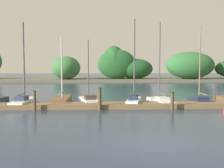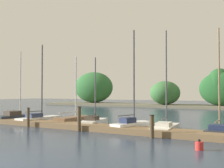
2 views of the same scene
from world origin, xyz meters
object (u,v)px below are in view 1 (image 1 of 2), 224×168
(sailboat_5, at_px, (160,100))
(sailboat_6, at_px, (200,100))
(sailboat_2, at_px, (62,100))
(sailboat_4, at_px, (134,100))
(mooring_piling_1, at_px, (35,101))
(mooring_piling_3, at_px, (172,101))
(sailboat_3, at_px, (89,100))
(mooring_piling_2, at_px, (100,99))
(sailboat_1, at_px, (24,101))

(sailboat_5, distance_m, sailboat_6, 3.24)
(sailboat_2, distance_m, sailboat_4, 5.87)
(sailboat_6, height_order, mooring_piling_1, sailboat_6)
(sailboat_2, height_order, sailboat_4, sailboat_4)
(sailboat_2, height_order, mooring_piling_3, sailboat_2)
(sailboat_3, height_order, mooring_piling_1, sailboat_3)
(sailboat_6, bearing_deg, mooring_piling_1, 101.60)
(sailboat_5, height_order, mooring_piling_3, sailboat_5)
(sailboat_3, bearing_deg, sailboat_4, -114.87)
(sailboat_2, xyz_separation_m, sailboat_5, (7.89, -0.72, -0.01))
(sailboat_3, bearing_deg, sailboat_2, 65.58)
(sailboat_5, xyz_separation_m, sailboat_6, (3.24, 0.00, 0.02))
(mooring_piling_2, bearing_deg, sailboat_4, 40.41)
(sailboat_2, distance_m, mooring_piling_3, 8.93)
(sailboat_5, bearing_deg, mooring_piling_1, 99.37)
(mooring_piling_2, bearing_deg, mooring_piling_1, -178.58)
(mooring_piling_3, bearing_deg, sailboat_3, 151.80)
(sailboat_4, height_order, sailboat_6, sailboat_4)
(sailboat_4, distance_m, mooring_piling_2, 3.54)
(sailboat_6, bearing_deg, mooring_piling_3, 133.16)
(sailboat_6, bearing_deg, sailboat_5, 88.83)
(sailboat_4, xyz_separation_m, mooring_piling_3, (2.40, -2.45, 0.20))
(sailboat_2, xyz_separation_m, mooring_piling_2, (3.07, -3.46, 0.47))
(sailboat_2, relative_size, mooring_piling_1, 3.84)
(mooring_piling_1, height_order, mooring_piling_3, mooring_piling_1)
(sailboat_2, relative_size, mooring_piling_3, 4.22)
(sailboat_5, bearing_deg, mooring_piling_2, 111.94)
(sailboat_5, distance_m, mooring_piling_2, 5.57)
(sailboat_5, bearing_deg, sailboat_3, 79.52)
(mooring_piling_2, distance_m, mooring_piling_3, 5.09)
(sailboat_1, height_order, mooring_piling_2, sailboat_1)
(sailboat_4, relative_size, mooring_piling_3, 5.26)
(mooring_piling_2, height_order, mooring_piling_3, mooring_piling_2)
(sailboat_2, xyz_separation_m, sailboat_4, (5.75, -1.18, 0.11))
(sailboat_1, height_order, sailboat_2, sailboat_1)
(sailboat_1, xyz_separation_m, sailboat_4, (8.53, -0.13, 0.05))
(sailboat_2, relative_size, sailboat_6, 0.85)
(sailboat_6, xyz_separation_m, mooring_piling_3, (-2.98, -2.92, 0.30))
(sailboat_3, xyz_separation_m, sailboat_5, (5.70, -0.28, -0.00))
(sailboat_4, distance_m, mooring_piling_3, 3.44)
(sailboat_1, distance_m, sailboat_6, 13.92)
(sailboat_2, bearing_deg, mooring_piling_1, 159.64)
(sailboat_4, relative_size, mooring_piling_2, 4.21)
(sailboat_4, bearing_deg, sailboat_1, 101.72)
(sailboat_1, distance_m, sailboat_3, 5.02)
(sailboat_1, height_order, sailboat_3, sailboat_1)
(mooring_piling_1, bearing_deg, mooring_piling_3, -0.35)
(mooring_piling_1, distance_m, mooring_piling_2, 4.49)
(mooring_piling_1, bearing_deg, mooring_piling_2, 1.42)
(sailboat_6, relative_size, mooring_piling_1, 4.51)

